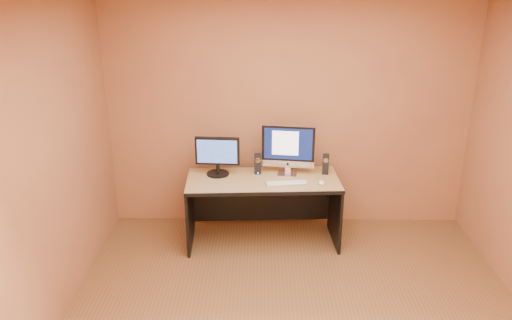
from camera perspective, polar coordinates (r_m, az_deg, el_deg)
The scene contains 10 objects.
walls at distance 3.62m, azimuth 5.30°, elevation -2.92°, with size 4.00×4.00×2.60m, color #9C633E, non-canonical shape.
desk at distance 5.34m, azimuth 0.79°, elevation -5.83°, with size 1.58×0.69×0.73m, color tan, non-canonical shape.
imac at distance 5.24m, azimuth 3.67°, elevation 1.14°, with size 0.56×0.21×0.54m, color #B4B4B8, non-canonical shape.
second_monitor at distance 5.25m, azimuth -4.42°, elevation 0.43°, with size 0.47×0.24×0.42m, color black, non-canonical shape.
speaker_left at distance 5.30m, azimuth 0.20°, elevation -0.44°, with size 0.07×0.07×0.22m, color black, non-canonical shape.
speaker_right at distance 5.35m, azimuth 7.97°, elevation -0.47°, with size 0.07×0.07×0.22m, color black, non-canonical shape.
keyboard at distance 5.08m, azimuth 3.48°, elevation -2.66°, with size 0.43×0.11×0.02m, color silver.
mouse at distance 5.11m, azimuth 7.50°, elevation -2.57°, with size 0.06×0.10×0.04m, color white.
cable_a at distance 5.45m, azimuth 3.55°, elevation -1.07°, with size 0.01×0.01×0.22m, color black.
cable_b at distance 5.48m, azimuth 3.58°, elevation -0.94°, with size 0.01×0.01×0.18m, color black.
Camera 1 is at (-0.30, -3.31, 2.73)m, focal length 35.00 mm.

